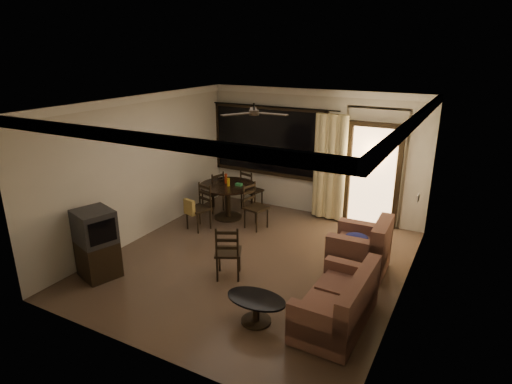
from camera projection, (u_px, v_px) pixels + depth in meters
The scene contains 12 objects.
ground at pixel (254, 262), 7.64m from camera, with size 5.50×5.50×0.00m, color #7F6651.
room_shell at pixel (325, 145), 8.26m from camera, with size 5.50×6.70×5.50m.
dining_table at pixel (228, 192), 9.42m from camera, with size 1.24×1.24×0.99m.
dining_chair_west at pixel (213, 199), 9.93m from camera, with size 0.51×0.51×0.95m.
dining_chair_east at pixel (256, 215), 8.99m from camera, with size 0.51×0.51×0.95m.
dining_chair_south at pixel (198, 215), 8.92m from camera, with size 0.51×0.55×0.95m.
dining_chair_north at pixel (251, 197), 10.05m from camera, with size 0.51×0.51×0.95m.
tv_cabinet at pixel (97, 244), 7.00m from camera, with size 0.74×0.71×1.16m.
sofa at pixel (340, 305), 5.79m from camera, with size 0.83×1.52×0.80m.
armchair at pixel (362, 250), 7.21m from camera, with size 0.95×0.95×0.93m.
coffee_table at pixel (256, 306), 5.89m from camera, with size 0.86×0.52×0.38m.
side_chair at pixel (228, 261), 7.05m from camera, with size 0.56×0.56×0.95m.
Camera 1 is at (3.26, -6.00, 3.64)m, focal length 30.00 mm.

